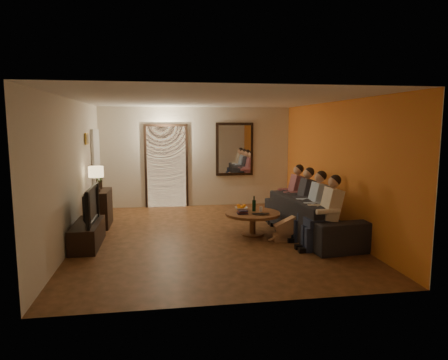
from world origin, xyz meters
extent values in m
cube|color=#412A11|center=(0.00, 0.00, 0.00)|extent=(5.00, 6.00, 0.01)
cube|color=white|center=(0.00, 0.00, 2.60)|extent=(5.00, 6.00, 0.01)
cube|color=beige|center=(0.00, 3.00, 1.30)|extent=(5.00, 0.02, 2.60)
cube|color=beige|center=(0.00, -3.00, 1.30)|extent=(5.00, 0.02, 2.60)
cube|color=beige|center=(-2.50, 0.00, 1.30)|extent=(0.02, 6.00, 2.60)
cube|color=beige|center=(2.50, 0.00, 1.30)|extent=(0.02, 6.00, 2.60)
cube|color=orange|center=(2.49, 0.00, 1.30)|extent=(0.01, 6.00, 2.60)
cube|color=#FFE0A5|center=(-0.80, 2.98, 1.05)|extent=(1.00, 0.06, 2.10)
cube|color=black|center=(-0.80, 2.97, 1.05)|extent=(1.12, 0.04, 2.22)
cube|color=silver|center=(-0.55, 2.98, 0.90)|extent=(0.45, 0.03, 1.70)
cube|color=black|center=(1.00, 2.96, 1.50)|extent=(1.00, 0.05, 1.40)
cube|color=white|center=(1.00, 2.93, 1.50)|extent=(0.86, 0.02, 1.26)
cube|color=white|center=(-2.46, 2.30, 1.02)|extent=(0.06, 0.85, 2.04)
cube|color=#B28C33|center=(-2.47, 1.30, 1.85)|extent=(0.03, 0.28, 0.24)
cube|color=brown|center=(-2.46, 1.30, 1.85)|extent=(0.01, 0.22, 0.18)
cube|color=black|center=(-2.25, 1.12, 0.39)|extent=(0.45, 0.87, 0.77)
cube|color=black|center=(-2.25, -0.31, 0.21)|extent=(0.45, 1.26, 0.42)
imported|color=black|center=(-2.25, -0.31, 0.74)|extent=(1.11, 0.15, 0.64)
imported|color=black|center=(1.96, -0.27, 0.38)|extent=(2.70, 1.28, 0.76)
cylinder|color=brown|center=(0.81, -0.05, 0.23)|extent=(1.10, 1.10, 0.45)
imported|color=white|center=(0.63, 0.17, 0.48)|extent=(0.26, 0.26, 0.06)
cylinder|color=silver|center=(0.99, 0.00, 0.50)|extent=(0.06, 0.06, 0.10)
imported|color=black|center=(0.91, -0.33, 0.46)|extent=(0.35, 0.24, 0.03)
camera|label=1|loc=(-0.92, -7.47, 2.14)|focal=32.00mm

